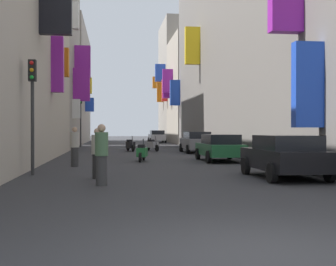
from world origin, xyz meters
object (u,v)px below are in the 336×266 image
at_px(pedestrian_crossing, 101,140).
at_px(pedestrian_near_right, 97,154).
at_px(parked_car_grey, 196,142).
at_px(scooter_green, 142,152).
at_px(traffic_light_near_corner, 32,96).
at_px(traffic_light_far_corner, 81,112).
at_px(scooter_silver, 152,145).
at_px(pedestrian_mid_street, 75,147).
at_px(scooter_black, 130,145).
at_px(parked_car_silver, 157,136).
at_px(pedestrian_near_left, 102,155).
at_px(parked_car_green, 220,147).
at_px(parked_car_black, 285,155).

relative_size(pedestrian_crossing, pedestrian_near_right, 1.02).
bearing_deg(parked_car_grey, scooter_green, -118.53).
relative_size(traffic_light_near_corner, traffic_light_far_corner, 0.86).
relative_size(scooter_silver, pedestrian_mid_street, 1.09).
relative_size(parked_car_grey, traffic_light_near_corner, 1.09).
bearing_deg(traffic_light_near_corner, pedestrian_mid_street, 70.83).
relative_size(scooter_silver, pedestrian_crossing, 1.12).
height_order(scooter_black, pedestrian_crossing, pedestrian_crossing).
height_order(parked_car_grey, pedestrian_crossing, pedestrian_crossing).
xyz_separation_m(parked_car_silver, pedestrian_near_left, (-5.73, -40.76, 0.09)).
relative_size(parked_car_green, traffic_light_far_corner, 0.86).
bearing_deg(pedestrian_crossing, parked_car_black, -72.28).
height_order(pedestrian_near_left, pedestrian_mid_street, pedestrian_near_left).
bearing_deg(traffic_light_near_corner, parked_car_silver, 77.67).
xyz_separation_m(parked_car_black, pedestrian_near_right, (-6.11, 0.63, 0.07)).
height_order(scooter_green, traffic_light_far_corner, traffic_light_far_corner).
height_order(pedestrian_crossing, traffic_light_far_corner, traffic_light_far_corner).
distance_m(parked_car_grey, pedestrian_crossing, 7.78).
xyz_separation_m(scooter_silver, pedestrian_near_right, (-3.44, -18.18, 0.35)).
xyz_separation_m(parked_car_grey, parked_car_green, (-0.39, -8.26, -0.04)).
bearing_deg(parked_car_green, traffic_light_far_corner, 113.89).
distance_m(parked_car_black, pedestrian_near_right, 6.15).
xyz_separation_m(scooter_green, pedestrian_crossing, (-2.31, 12.02, 0.37)).
bearing_deg(traffic_light_near_corner, pedestrian_near_left, -52.59).
bearing_deg(traffic_light_near_corner, traffic_light_far_corner, 90.04).
bearing_deg(pedestrian_near_left, pedestrian_crossing, 91.40).
relative_size(pedestrian_near_right, traffic_light_far_corner, 0.35).
bearing_deg(parked_car_green, pedestrian_near_right, -129.21).
bearing_deg(parked_car_green, parked_car_silver, 89.93).
bearing_deg(parked_car_silver, pedestrian_near_left, -98.00).
relative_size(scooter_silver, scooter_green, 1.03).
bearing_deg(scooter_silver, traffic_light_near_corner, -108.94).
height_order(scooter_silver, traffic_light_near_corner, traffic_light_near_corner).
distance_m(parked_car_green, pedestrian_near_right, 9.28).
distance_m(parked_car_silver, scooter_green, 31.65).
height_order(scooter_green, pedestrian_mid_street, pedestrian_mid_street).
distance_m(scooter_black, scooter_silver, 1.64).
xyz_separation_m(pedestrian_crossing, traffic_light_near_corner, (-1.96, -18.14, 1.94)).
xyz_separation_m(scooter_black, traffic_light_near_corner, (-4.11, -16.57, 2.31)).
xyz_separation_m(parked_car_silver, parked_car_green, (-0.04, -31.79, -0.06)).
xyz_separation_m(pedestrian_mid_street, traffic_light_near_corner, (-1.18, -3.39, 1.91)).
height_order(parked_car_silver, scooter_green, parked_car_silver).
xyz_separation_m(parked_car_grey, pedestrian_crossing, (-6.60, 4.13, 0.07)).
distance_m(parked_car_grey, parked_car_green, 8.27).
bearing_deg(scooter_black, parked_car_grey, -30.06).
height_order(pedestrian_near_right, traffic_light_near_corner, traffic_light_near_corner).
bearing_deg(pedestrian_near_right, scooter_silver, 79.29).
height_order(parked_car_grey, scooter_black, parked_car_grey).
xyz_separation_m(pedestrian_crossing, pedestrian_near_right, (0.34, -19.59, -0.02)).
bearing_deg(scooter_black, traffic_light_near_corner, -103.93).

